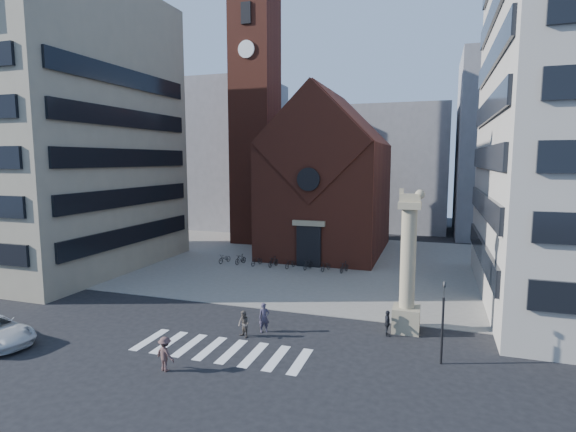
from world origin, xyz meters
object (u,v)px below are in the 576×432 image
(lion_column, at_px, (408,276))
(pedestrian_2, at_px, (387,323))
(scooter_0, at_px, (225,258))
(pedestrian_1, at_px, (244,324))
(traffic_light, at_px, (443,321))
(pedestrian_0, at_px, (264,318))

(lion_column, distance_m, pedestrian_2, 3.09)
(lion_column, distance_m, scooter_0, 22.64)
(lion_column, xyz_separation_m, scooter_0, (-18.45, 12.78, -2.96))
(pedestrian_1, bearing_deg, scooter_0, 150.18)
(traffic_light, height_order, pedestrian_2, traffic_light)
(traffic_light, bearing_deg, lion_column, 116.46)
(traffic_light, distance_m, pedestrian_1, 11.07)
(lion_column, relative_size, pedestrian_0, 4.84)
(pedestrian_0, bearing_deg, pedestrian_2, -21.24)
(traffic_light, relative_size, pedestrian_2, 2.78)
(pedestrian_0, relative_size, pedestrian_2, 1.16)
(lion_column, relative_size, scooter_0, 5.15)
(lion_column, bearing_deg, pedestrian_0, -160.77)
(lion_column, distance_m, pedestrian_1, 10.17)
(pedestrian_2, xyz_separation_m, scooter_0, (-17.44, 13.92, -0.28))
(pedestrian_0, xyz_separation_m, pedestrian_1, (-0.83, -1.14, -0.10))
(traffic_light, bearing_deg, scooter_0, 140.62)
(lion_column, relative_size, traffic_light, 2.02)
(pedestrian_0, bearing_deg, pedestrian_1, -160.78)
(lion_column, xyz_separation_m, traffic_light, (1.99, -4.00, -1.17))
(pedestrian_0, xyz_separation_m, scooter_0, (-10.31, 15.62, -0.40))
(traffic_light, xyz_separation_m, pedestrian_2, (-3.00, 2.86, -1.51))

